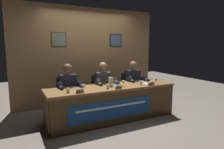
# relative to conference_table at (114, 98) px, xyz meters

# --- Properties ---
(ground_plane) EXTENTS (12.00, 12.00, 0.00)m
(ground_plane) POSITION_rel_conference_table_xyz_m (0.00, 0.11, -0.49)
(ground_plane) COLOR #70665B
(wall_back_panelled) EXTENTS (4.01, 0.14, 2.60)m
(wall_back_panelled) POSITION_rel_conference_table_xyz_m (0.00, 1.52, 0.81)
(wall_back_panelled) COLOR #937047
(wall_back_panelled) RESTS_ON ground_plane
(conference_table) EXTENTS (2.81, 0.80, 0.72)m
(conference_table) POSITION_rel_conference_table_xyz_m (0.00, 0.00, 0.00)
(conference_table) COLOR brown
(conference_table) RESTS_ON ground_plane
(chair_left) EXTENTS (0.44, 0.45, 0.88)m
(chair_left) POSITION_rel_conference_table_xyz_m (-0.83, 0.69, -0.07)
(chair_left) COLOR black
(chair_left) RESTS_ON ground_plane
(panelist_left) EXTENTS (0.51, 0.48, 1.21)m
(panelist_left) POSITION_rel_conference_table_xyz_m (-0.83, 0.49, 0.21)
(panelist_left) COLOR black
(panelist_left) RESTS_ON ground_plane
(nameplate_left) EXTENTS (0.16, 0.06, 0.08)m
(nameplate_left) POSITION_rel_conference_table_xyz_m (-0.81, -0.18, 0.27)
(nameplate_left) COLOR white
(nameplate_left) RESTS_ON conference_table
(juice_glass_left) EXTENTS (0.06, 0.06, 0.12)m
(juice_glass_left) POSITION_rel_conference_table_xyz_m (-0.70, -0.04, 0.32)
(juice_glass_left) COLOR white
(juice_glass_left) RESTS_ON conference_table
(water_cup_left) EXTENTS (0.06, 0.06, 0.08)m
(water_cup_left) POSITION_rel_conference_table_xyz_m (-1.00, -0.07, 0.27)
(water_cup_left) COLOR silver
(water_cup_left) RESTS_ON conference_table
(chair_center) EXTENTS (0.44, 0.45, 0.88)m
(chair_center) POSITION_rel_conference_table_xyz_m (0.00, 0.69, -0.07)
(chair_center) COLOR black
(chair_center) RESTS_ON ground_plane
(panelist_center) EXTENTS (0.51, 0.48, 1.21)m
(panelist_center) POSITION_rel_conference_table_xyz_m (0.00, 0.49, 0.21)
(panelist_center) COLOR black
(panelist_center) RESTS_ON ground_plane
(nameplate_center) EXTENTS (0.15, 0.06, 0.08)m
(nameplate_center) POSITION_rel_conference_table_xyz_m (-0.01, -0.20, 0.27)
(nameplate_center) COLOR white
(nameplate_center) RESTS_ON conference_table
(juice_glass_center) EXTENTS (0.06, 0.06, 0.12)m
(juice_glass_center) POSITION_rel_conference_table_xyz_m (0.20, -0.03, 0.32)
(juice_glass_center) COLOR white
(juice_glass_center) RESTS_ON conference_table
(water_cup_center) EXTENTS (0.06, 0.06, 0.08)m
(water_cup_center) POSITION_rel_conference_table_xyz_m (-0.20, -0.09, 0.27)
(water_cup_center) COLOR silver
(water_cup_center) RESTS_ON conference_table
(chair_right) EXTENTS (0.44, 0.45, 0.88)m
(chair_right) POSITION_rel_conference_table_xyz_m (0.84, 0.69, -0.07)
(chair_right) COLOR black
(chair_right) RESTS_ON ground_plane
(panelist_right) EXTENTS (0.51, 0.48, 1.21)m
(panelist_right) POSITION_rel_conference_table_xyz_m (0.84, 0.49, 0.21)
(panelist_right) COLOR black
(panelist_right) RESTS_ON ground_plane
(nameplate_right) EXTENTS (0.18, 0.06, 0.08)m
(nameplate_right) POSITION_rel_conference_table_xyz_m (0.82, -0.20, 0.27)
(nameplate_right) COLOR white
(nameplate_right) RESTS_ON conference_table
(juice_glass_right) EXTENTS (0.06, 0.06, 0.12)m
(juice_glass_right) POSITION_rel_conference_table_xyz_m (1.03, -0.11, 0.32)
(juice_glass_right) COLOR white
(juice_glass_right) RESTS_ON conference_table
(water_cup_right) EXTENTS (0.06, 0.06, 0.08)m
(water_cup_right) POSITION_rel_conference_table_xyz_m (0.64, -0.06, 0.27)
(water_cup_right) COLOR silver
(water_cup_right) RESTS_ON conference_table
(water_pitcher_central) EXTENTS (0.15, 0.10, 0.21)m
(water_pitcher_central) POSITION_rel_conference_table_xyz_m (-0.04, 0.09, 0.33)
(water_pitcher_central) COLOR silver
(water_pitcher_central) RESTS_ON conference_table
(document_stack_right) EXTENTS (0.24, 0.19, 0.01)m
(document_stack_right) POSITION_rel_conference_table_xyz_m (0.84, -0.07, 0.24)
(document_stack_right) COLOR white
(document_stack_right) RESTS_ON conference_table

